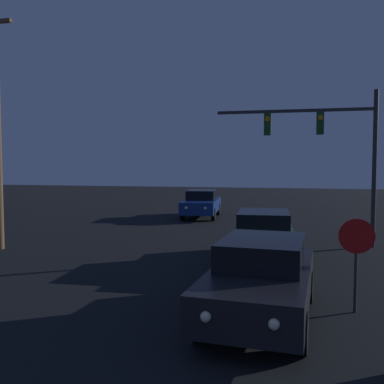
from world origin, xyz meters
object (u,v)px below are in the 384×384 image
(car_near, at_px, (261,278))
(car_far, at_px, (201,203))
(traffic_signal_mast, at_px, (330,142))
(car_mid, at_px, (263,236))
(stop_sign, at_px, (356,247))

(car_near, relative_size, car_far, 1.00)
(traffic_signal_mast, bearing_deg, car_mid, -123.83)
(car_mid, xyz_separation_m, car_far, (-4.49, 11.40, 0.00))
(car_near, relative_size, traffic_signal_mast, 0.78)
(car_far, height_order, traffic_signal_mast, traffic_signal_mast)
(traffic_signal_mast, bearing_deg, stop_sign, -90.66)
(car_mid, distance_m, traffic_signal_mast, 5.39)
(car_near, relative_size, stop_sign, 2.35)
(car_near, distance_m, stop_sign, 2.24)
(car_far, bearing_deg, car_near, 101.95)
(car_mid, xyz_separation_m, traffic_signal_mast, (2.38, 3.54, 3.29))
(car_mid, height_order, stop_sign, stop_sign)
(car_near, xyz_separation_m, stop_sign, (1.99, 0.83, 0.58))
(car_mid, bearing_deg, car_far, -71.56)
(traffic_signal_mast, bearing_deg, car_far, 131.11)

